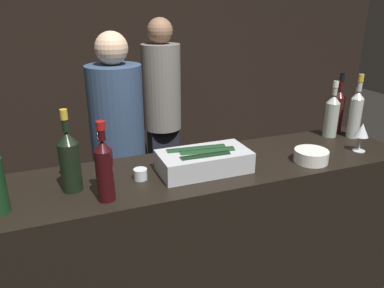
% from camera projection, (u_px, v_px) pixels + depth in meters
% --- Properties ---
extents(wall_back_chalkboard, '(6.40, 0.06, 2.80)m').
position_uv_depth(wall_back_chalkboard, '(110.00, 48.00, 3.70)').
color(wall_back_chalkboard, black).
rests_on(wall_back_chalkboard, ground_plane).
extents(bar_counter, '(2.33, 0.54, 1.06)m').
position_uv_depth(bar_counter, '(194.00, 257.00, 2.04)').
color(bar_counter, black).
rests_on(bar_counter, ground_plane).
extents(ice_bin_with_bottles, '(0.44, 0.22, 0.11)m').
position_uv_depth(ice_bin_with_bottles, '(204.00, 160.00, 1.80)').
color(ice_bin_with_bottles, '#B7BABF').
rests_on(ice_bin_with_bottles, bar_counter).
extents(bowl_white, '(0.17, 0.17, 0.06)m').
position_uv_depth(bowl_white, '(311.00, 156.00, 1.91)').
color(bowl_white, silver).
rests_on(bowl_white, bar_counter).
extents(wine_glass, '(0.07, 0.07, 0.16)m').
position_uv_depth(wine_glass, '(362.00, 131.00, 2.02)').
color(wine_glass, silver).
rests_on(wine_glass, bar_counter).
extents(candle_votive, '(0.06, 0.06, 0.05)m').
position_uv_depth(candle_votive, '(140.00, 174.00, 1.73)').
color(candle_votive, silver).
rests_on(candle_votive, bar_counter).
extents(red_wine_bottle_black_foil, '(0.07, 0.07, 0.37)m').
position_uv_depth(red_wine_bottle_black_foil, '(338.00, 110.00, 2.31)').
color(red_wine_bottle_black_foil, '#380F0F').
rests_on(red_wine_bottle_black_foil, bar_counter).
extents(red_wine_bottle_tall, '(0.07, 0.07, 0.34)m').
position_uv_depth(red_wine_bottle_tall, '(104.00, 168.00, 1.51)').
color(red_wine_bottle_tall, black).
rests_on(red_wine_bottle_tall, bar_counter).
extents(champagne_bottle, '(0.09, 0.09, 0.36)m').
position_uv_depth(champagne_bottle, '(69.00, 160.00, 1.59)').
color(champagne_bottle, black).
rests_on(champagne_bottle, bar_counter).
extents(rose_wine_bottle, '(0.07, 0.07, 0.38)m').
position_uv_depth(rose_wine_bottle, '(356.00, 112.00, 2.22)').
color(rose_wine_bottle, '#B2B7AD').
rests_on(rose_wine_bottle, bar_counter).
extents(white_wine_bottle, '(0.08, 0.08, 0.34)m').
position_uv_depth(white_wine_bottle, '(332.00, 114.00, 2.25)').
color(white_wine_bottle, '#9EA899').
rests_on(white_wine_bottle, bar_counter).
extents(person_in_hoodie, '(0.36, 0.36, 1.66)m').
position_uv_depth(person_in_hoodie, '(118.00, 143.00, 2.57)').
color(person_in_hoodie, black).
rests_on(person_in_hoodie, ground_plane).
extents(person_blond_tee, '(0.33, 0.33, 1.72)m').
position_uv_depth(person_blond_tee, '(162.00, 108.00, 3.25)').
color(person_blond_tee, black).
rests_on(person_blond_tee, ground_plane).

